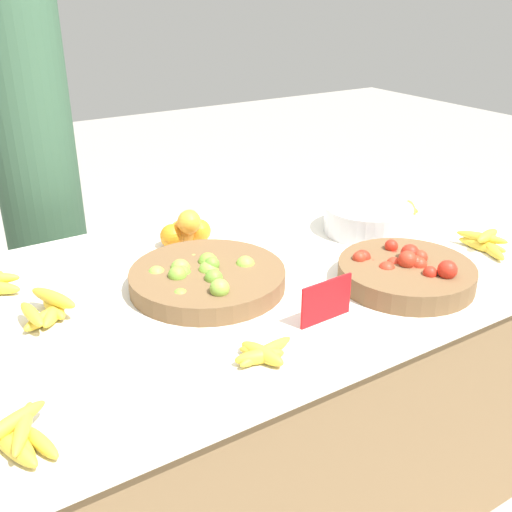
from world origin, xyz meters
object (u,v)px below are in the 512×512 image
Objects in this scene: tomato_basket at (404,272)px; metal_bowl at (368,219)px; vendor_person at (42,204)px; price_sign at (325,301)px; lime_bowl at (206,278)px.

metal_bowl is (0.17, 0.34, 0.01)m from tomato_basket.
vendor_person is (-0.67, 1.20, -0.04)m from tomato_basket.
price_sign is at bearing -172.48° from tomato_basket.
metal_bowl is at bearing 36.05° from price_sign.
lime_bowl is at bearing 150.15° from tomato_basket.
tomato_basket reaches higher than metal_bowl.
metal_bowl is (0.64, 0.07, 0.02)m from lime_bowl.
lime_bowl is at bearing -77.82° from vendor_person.
tomato_basket is 1.37m from vendor_person.
vendor_person reaches higher than tomato_basket.
metal_bowl is 0.17× the size of vendor_person.
lime_bowl is 0.54m from tomato_basket.
tomato_basket is at bearing 5.22° from price_sign.
tomato_basket is at bearing -60.83° from vendor_person.
vendor_person reaches higher than price_sign.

